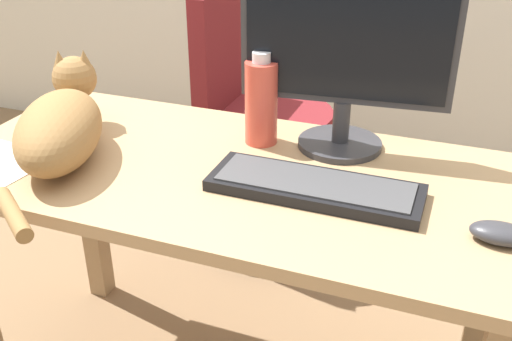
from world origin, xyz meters
TOP-DOWN VIEW (x-y plane):
  - desk at (0.00, 0.00)m, footprint 1.31×0.62m
  - office_chair at (-0.22, 0.74)m, footprint 0.48×0.48m
  - monitor at (0.20, 0.20)m, footprint 0.48×0.20m
  - keyboard at (0.21, -0.04)m, footprint 0.44×0.15m
  - cat at (-0.38, -0.08)m, footprint 0.32×0.57m
  - computer_mouse at (0.57, -0.09)m, footprint 0.11×0.06m
  - water_bottle at (0.02, 0.16)m, footprint 0.08×0.08m

SIDE VIEW (x-z plane):
  - office_chair at x=-0.22m, z-range -0.06..0.88m
  - desk at x=0.00m, z-range 0.24..0.94m
  - keyboard at x=0.21m, z-range 0.70..0.73m
  - computer_mouse at x=0.57m, z-range 0.70..0.74m
  - cat at x=-0.38m, z-range 0.69..0.88m
  - water_bottle at x=0.02m, z-range 0.69..0.92m
  - monitor at x=0.20m, z-range 0.72..1.14m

